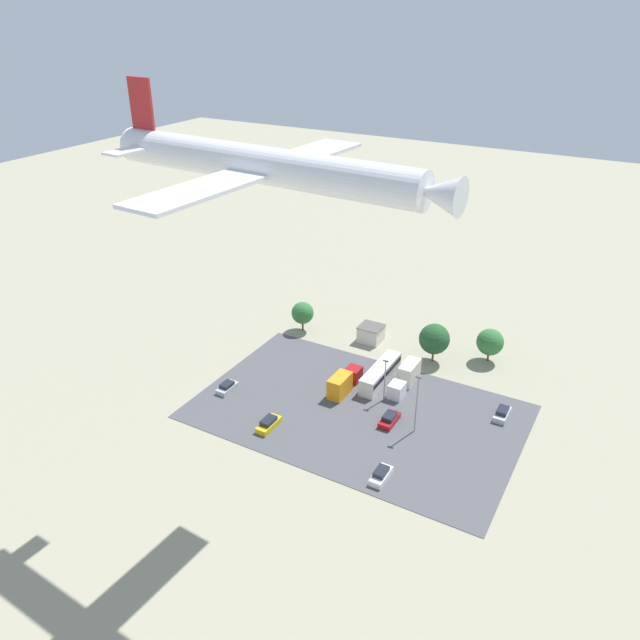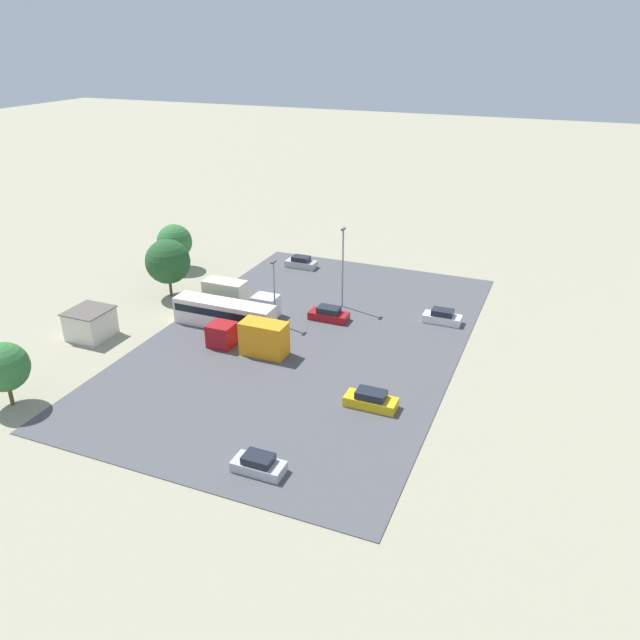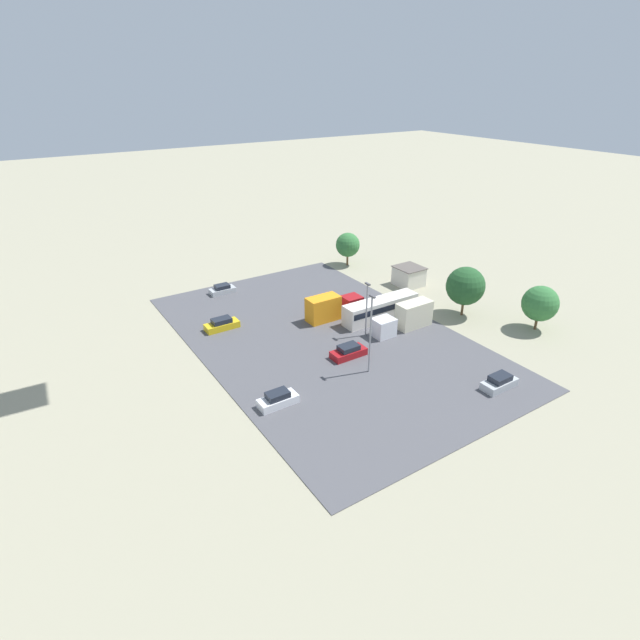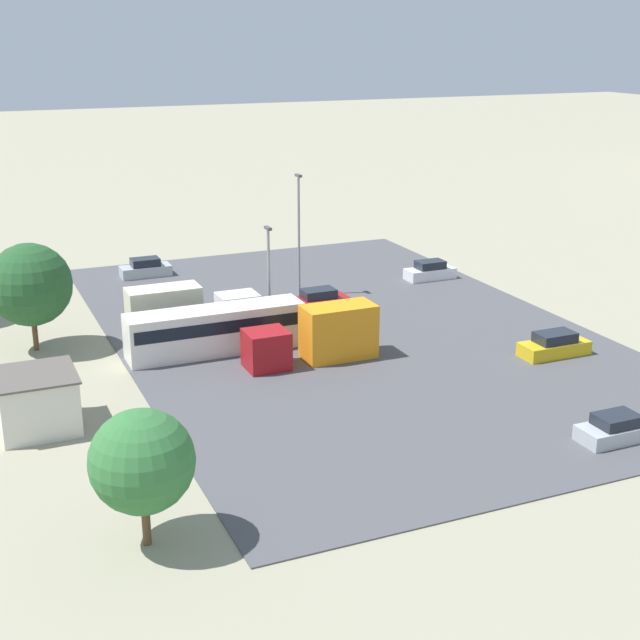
{
  "view_description": "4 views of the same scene",
  "coord_description": "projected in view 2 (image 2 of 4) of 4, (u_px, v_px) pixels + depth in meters",
  "views": [
    {
      "loc": [
        -34.94,
        79.59,
        58.16
      ],
      "look_at": [
        -0.09,
        18.2,
        21.82
      ],
      "focal_mm": 35.0,
      "sensor_mm": 36.0,
      "label": 1
    },
    {
      "loc": [
        54.74,
        30.1,
        30.31
      ],
      "look_at": [
        1.42,
        8.12,
        3.38
      ],
      "focal_mm": 35.0,
      "sensor_mm": 36.0,
      "label": 2
    },
    {
      "loc": [
        -48.58,
        38.36,
        31.34
      ],
      "look_at": [
        1.44,
        5.91,
        2.07
      ],
      "focal_mm": 28.0,
      "sensor_mm": 36.0,
      "label": 3
    },
    {
      "loc": [
        54.23,
        -19.4,
        20.39
      ],
      "look_at": [
        3.36,
        2.54,
        2.34
      ],
      "focal_mm": 50.0,
      "sensor_mm": 36.0,
      "label": 4
    }
  ],
  "objects": [
    {
      "name": "ground_plane",
      "position": [
        257.0,
        331.0,
        69.08
      ],
      "size": [
        400.0,
        400.0,
        0.0
      ],
      "primitive_type": "plane",
      "color": "gray"
    },
    {
      "name": "parked_truck_1",
      "position": [
        237.0,
        298.0,
        73.08
      ],
      "size": [
        2.31,
        9.24,
        3.59
      ],
      "color": "silver",
      "rests_on": "ground"
    },
    {
      "name": "tree_apron_mid",
      "position": [
        168.0,
        262.0,
        76.26
      ],
      "size": [
        5.49,
        5.49,
        7.29
      ],
      "color": "brown",
      "rests_on": "ground"
    },
    {
      "name": "shed_building",
      "position": [
        90.0,
        323.0,
        67.12
      ],
      "size": [
        4.42,
        4.21,
        3.16
      ],
      "color": "silver",
      "rests_on": "ground"
    },
    {
      "name": "parked_car_3",
      "position": [
        259.0,
        464.0,
        46.78
      ],
      "size": [
        1.89,
        4.01,
        1.42
      ],
      "rotation": [
        0.0,
        0.0,
        3.14
      ],
      "color": "#ADB2B7",
      "rests_on": "ground"
    },
    {
      "name": "parked_car_4",
      "position": [
        301.0,
        263.0,
        87.09
      ],
      "size": [
        1.9,
        4.29,
        1.59
      ],
      "color": "#ADB2B7",
      "rests_on": "ground"
    },
    {
      "name": "tree_apron_far",
      "position": [
        174.0,
        242.0,
        85.55
      ],
      "size": [
        4.82,
        4.82,
        6.27
      ],
      "color": "brown",
      "rests_on": "ground"
    },
    {
      "name": "parked_car_0",
      "position": [
        371.0,
        400.0,
        54.8
      ],
      "size": [
        1.91,
        4.65,
        1.57
      ],
      "rotation": [
        0.0,
        0.0,
        3.14
      ],
      "color": "gold",
      "rests_on": "ground"
    },
    {
      "name": "parking_lot_surface",
      "position": [
        308.0,
        340.0,
        66.95
      ],
      "size": [
        50.23,
        31.86,
        0.08
      ],
      "color": "#4C4C51",
      "rests_on": "ground"
    },
    {
      "name": "parked_car_2",
      "position": [
        329.0,
        314.0,
        71.32
      ],
      "size": [
        1.98,
        4.51,
        1.56
      ],
      "rotation": [
        0.0,
        0.0,
        3.14
      ],
      "color": "maroon",
      "rests_on": "ground"
    },
    {
      "name": "parked_truck_0",
      "position": [
        252.0,
        337.0,
        63.83
      ],
      "size": [
        2.42,
        8.65,
        3.52
      ],
      "rotation": [
        0.0,
        0.0,
        3.14
      ],
      "color": "maroon",
      "rests_on": "ground"
    },
    {
      "name": "light_pole_lot_centre",
      "position": [
        274.0,
        289.0,
        68.86
      ],
      "size": [
        0.9,
        0.28,
        7.48
      ],
      "color": "gray",
      "rests_on": "ground"
    },
    {
      "name": "parked_car_1",
      "position": [
        442.0,
        317.0,
        70.59
      ],
      "size": [
        1.82,
        4.27,
        1.59
      ],
      "color": "silver",
      "rests_on": "ground"
    },
    {
      "name": "tree_near_shed",
      "position": [
        4.0,
        367.0,
        53.9
      ],
      "size": [
        4.36,
        4.36,
        6.0
      ],
      "color": "brown",
      "rests_on": "ground"
    },
    {
      "name": "bus",
      "position": [
        225.0,
        313.0,
        69.21
      ],
      "size": [
        2.63,
        11.76,
        3.02
      ],
      "color": "silver",
      "rests_on": "ground"
    },
    {
      "name": "light_pole_lot_edge",
      "position": [
        343.0,
        265.0,
        72.79
      ],
      "size": [
        0.9,
        0.28,
        9.71
      ],
      "color": "gray",
      "rests_on": "ground"
    }
  ]
}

